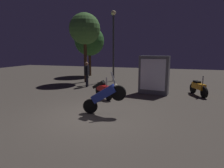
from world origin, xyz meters
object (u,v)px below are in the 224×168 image
at_px(motorcycle_orange_parked_right, 198,87).
at_px(motorcycle_blue_foreground, 104,95).
at_px(kiosk_billboard, 154,75).
at_px(motorcycle_red_parked_left, 103,89).
at_px(person_rider_beside, 87,72).
at_px(streetlamp_near, 113,38).

bearing_deg(motorcycle_orange_parked_right, motorcycle_blue_foreground, -63.32).
xyz_separation_m(motorcycle_blue_foreground, kiosk_billboard, (1.44, 4.08, 0.31)).
relative_size(motorcycle_red_parked_left, person_rider_beside, 0.78).
distance_m(motorcycle_blue_foreground, motorcycle_red_parked_left, 2.56).
bearing_deg(kiosk_billboard, person_rider_beside, -2.24).
xyz_separation_m(motorcycle_blue_foreground, motorcycle_orange_parked_right, (3.78, 4.41, -0.31)).
bearing_deg(streetlamp_near, motorcycle_red_parked_left, -78.47).
distance_m(motorcycle_blue_foreground, motorcycle_orange_parked_right, 5.81).
distance_m(motorcycle_orange_parked_right, streetlamp_near, 7.24).
bearing_deg(motorcycle_red_parked_left, motorcycle_orange_parked_right, 66.29).
relative_size(motorcycle_blue_foreground, motorcycle_red_parked_left, 1.29).
bearing_deg(kiosk_billboard, motorcycle_blue_foreground, 78.87).
distance_m(motorcycle_red_parked_left, kiosk_billboard, 2.95).
distance_m(person_rider_beside, kiosk_billboard, 4.48).
xyz_separation_m(motorcycle_orange_parked_right, person_rider_beside, (-6.74, 0.49, 0.54)).
bearing_deg(kiosk_billboard, motorcycle_orange_parked_right, -163.55).
bearing_deg(motorcycle_red_parked_left, streetlamp_near, 144.32).
xyz_separation_m(streetlamp_near, kiosk_billboard, (3.42, -3.62, -2.30)).
xyz_separation_m(motorcycle_blue_foreground, motorcycle_red_parked_left, (-0.89, 2.38, -0.31)).
height_order(motorcycle_red_parked_left, person_rider_beside, person_rider_beside).
relative_size(motorcycle_orange_parked_right, streetlamp_near, 0.30).
height_order(motorcycle_red_parked_left, kiosk_billboard, kiosk_billboard).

